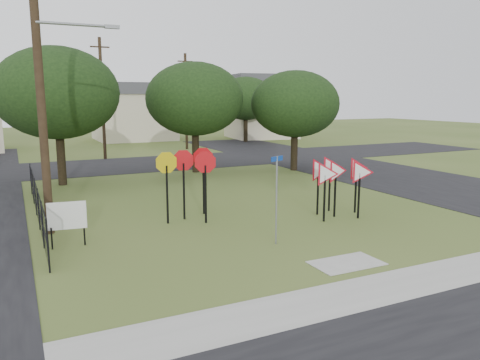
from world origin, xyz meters
The scene contains 20 objects.
ground centered at (0.00, 0.00, 0.00)m, with size 140.00×140.00×0.00m, color #435821.
sidewalk centered at (0.00, -4.20, 0.01)m, with size 30.00×1.60×0.02m, color #9C9B93.
planting_strip centered at (0.00, -5.40, 0.01)m, with size 30.00×0.80×0.02m, color #435821.
street_right centered at (12.00, 10.00, 0.01)m, with size 8.00×50.00×0.02m, color black.
street_far centered at (0.00, 20.00, 0.01)m, with size 60.00×8.00×0.02m, color black.
curb_pad centered at (0.00, -2.40, 0.01)m, with size 2.00×1.20×0.02m, color #9C9B93.
street_name_sign centered at (-0.89, 0.03, 1.63)m, with size 0.54×0.25×2.83m.
stop_sign_cluster centered at (-2.30, 4.09, 1.98)m, with size 2.52×1.73×2.70m.
yield_sign_cluster centered at (3.11, 2.15, 1.72)m, with size 2.95×2.05×2.33m.
info_board centered at (-6.90, 2.60, 0.97)m, with size 1.16×0.18×1.45m.
utility_pole_main centered at (-7.24, 4.50, 5.21)m, with size 3.55×0.33×10.00m.
far_pole_a centered at (-2.00, 24.00, 4.60)m, with size 1.40×0.24×9.00m.
far_pole_b centered at (6.00, 28.00, 4.35)m, with size 1.40×0.24×8.50m.
fence_run centered at (-7.60, 6.25, 0.78)m, with size 0.05×11.55×1.50m.
house_mid centered at (4.00, 40.00, 3.15)m, with size 8.40×8.40×6.20m.
house_right centered at (18.00, 36.00, 3.65)m, with size 8.30×8.30×7.20m.
tree_near_left centered at (-6.00, 14.00, 4.86)m, with size 6.40×6.40×7.27m.
tree_near_mid centered at (2.00, 15.00, 4.54)m, with size 6.00×6.00×6.80m.
tree_near_right centered at (8.00, 13.00, 4.22)m, with size 5.60×5.60×6.33m.
tree_far_right centered at (14.00, 32.00, 4.54)m, with size 6.00×6.00×6.80m.
Camera 1 is at (-8.21, -12.41, 4.62)m, focal length 35.00 mm.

